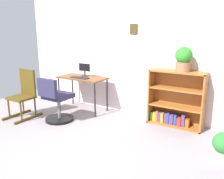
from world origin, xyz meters
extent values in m
plane|color=gray|center=(0.00, 0.00, 0.00)|extent=(6.24, 6.24, 0.00)
cube|color=silver|center=(0.00, 2.15, 1.20)|extent=(5.20, 0.10, 2.41)
cube|color=#443316|center=(0.08, 2.09, 1.66)|extent=(0.15, 0.02, 0.19)
cube|color=brown|center=(-0.89, 1.72, 0.69)|extent=(1.01, 0.50, 0.03)
cylinder|color=black|center=(-1.36, 1.51, 0.34)|extent=(0.03, 0.03, 0.68)
cylinder|color=black|center=(-0.42, 1.51, 0.34)|extent=(0.03, 0.03, 0.68)
cylinder|color=black|center=(-1.36, 1.93, 0.34)|extent=(0.03, 0.03, 0.68)
cylinder|color=black|center=(-0.42, 1.93, 0.34)|extent=(0.03, 0.03, 0.68)
cylinder|color=#262628|center=(-0.91, 1.84, 0.71)|extent=(0.17, 0.17, 0.01)
cylinder|color=#262628|center=(-0.91, 1.84, 0.77)|extent=(0.03, 0.03, 0.09)
cube|color=black|center=(-0.91, 1.83, 0.89)|extent=(0.27, 0.02, 0.15)
cube|color=black|center=(-0.85, 1.60, 0.72)|extent=(0.39, 0.13, 0.02)
cylinder|color=black|center=(-0.89, 1.02, 0.03)|extent=(0.52, 0.52, 0.05)
cylinder|color=slate|center=(-0.89, 1.02, 0.24)|extent=(0.05, 0.05, 0.38)
cube|color=#2B2845|center=(-0.89, 1.02, 0.47)|extent=(0.44, 0.44, 0.08)
cube|color=#2B2845|center=(-0.89, 0.77, 0.67)|extent=(0.42, 0.07, 0.32)
cube|color=#503D12|center=(-1.76, 0.74, 0.02)|extent=(0.04, 0.64, 0.04)
cube|color=#503D12|center=(-1.40, 0.74, 0.02)|extent=(0.04, 0.64, 0.04)
cylinder|color=#503D12|center=(-1.76, 0.58, 0.21)|extent=(0.03, 0.03, 0.34)
cylinder|color=#503D12|center=(-1.40, 0.58, 0.21)|extent=(0.03, 0.03, 0.34)
cylinder|color=#503D12|center=(-1.76, 0.90, 0.21)|extent=(0.03, 0.03, 0.34)
cylinder|color=#503D12|center=(-1.40, 0.90, 0.21)|extent=(0.03, 0.03, 0.34)
cube|color=#503D12|center=(-1.58, 0.74, 0.40)|extent=(0.42, 0.40, 0.04)
cube|color=#503D12|center=(-1.58, 0.92, 0.67)|extent=(0.40, 0.04, 0.50)
cube|color=#A25F29|center=(0.55, 1.92, 0.49)|extent=(0.02, 0.30, 0.97)
cube|color=#A25F29|center=(1.47, 1.92, 0.49)|extent=(0.02, 0.30, 0.97)
cube|color=#A25F29|center=(1.01, 1.92, 0.96)|extent=(0.94, 0.30, 0.02)
cube|color=#A25F29|center=(1.01, 1.92, 0.01)|extent=(0.94, 0.30, 0.02)
cube|color=#A25F29|center=(1.01, 2.06, 0.49)|extent=(0.94, 0.02, 0.97)
cube|color=#A25F29|center=(1.01, 1.92, 0.35)|extent=(0.89, 0.28, 0.02)
cube|color=#A25F29|center=(1.01, 1.92, 0.66)|extent=(0.89, 0.28, 0.02)
cube|color=#237238|center=(0.59, 1.91, 0.10)|extent=(0.03, 0.12, 0.16)
cube|color=#B79323|center=(0.64, 1.91, 0.10)|extent=(0.06, 0.10, 0.15)
cube|color=#99591E|center=(0.69, 1.91, 0.12)|extent=(0.04, 0.10, 0.19)
cube|color=#593372|center=(0.74, 1.91, 0.11)|extent=(0.05, 0.11, 0.18)
cube|color=#B79323|center=(0.79, 1.91, 0.11)|extent=(0.05, 0.12, 0.18)
cube|color=#593372|center=(0.86, 1.91, 0.11)|extent=(0.06, 0.09, 0.18)
cube|color=#1E478C|center=(0.91, 1.91, 0.12)|extent=(0.03, 0.12, 0.20)
cube|color=#593372|center=(0.96, 1.91, 0.11)|extent=(0.07, 0.11, 0.18)
cube|color=#1E478C|center=(1.03, 1.91, 0.11)|extent=(0.05, 0.11, 0.18)
cube|color=#B22D28|center=(1.10, 1.91, 0.10)|extent=(0.07, 0.13, 0.14)
cube|color=#593372|center=(1.17, 1.91, 0.13)|extent=(0.05, 0.10, 0.21)
cube|color=#99591E|center=(1.23, 1.91, 0.10)|extent=(0.06, 0.09, 0.15)
cylinder|color=#9E6642|center=(1.09, 1.90, 1.05)|extent=(0.24, 0.24, 0.16)
sphere|color=#308F28|center=(1.09, 1.90, 1.24)|extent=(0.28, 0.28, 0.28)
cylinder|color=#B7B2A8|center=(1.89, 1.08, 0.07)|extent=(0.24, 0.24, 0.15)
sphere|color=#2D7932|center=(1.89, 1.08, 0.26)|extent=(0.27, 0.27, 0.27)
camera|label=1|loc=(2.13, -1.95, 1.63)|focal=37.63mm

